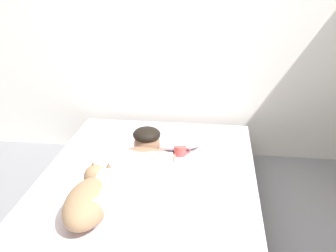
{
  "coord_description": "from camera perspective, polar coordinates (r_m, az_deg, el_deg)",
  "views": [
    {
      "loc": [
        0.47,
        -1.97,
        1.72
      ],
      "look_at": [
        0.14,
        0.7,
        0.6
      ],
      "focal_mm": 42.41,
      "sensor_mm": 36.0,
      "label": 1
    }
  ],
  "objects": [
    {
      "name": "back_wall",
      "position": [
        3.58,
        -0.6,
        15.16
      ],
      "size": [
        4.26,
        0.12,
        2.5
      ],
      "color": "silver",
      "rests_on": "ground"
    },
    {
      "name": "bed",
      "position": [
        2.86,
        -2.78,
        -10.15
      ],
      "size": [
        1.52,
        2.02,
        0.35
      ],
      "color": "#4C4742",
      "rests_on": "ground"
    },
    {
      "name": "pillow",
      "position": [
        3.16,
        0.37,
        -1.99
      ],
      "size": [
        0.52,
        0.32,
        0.11
      ],
      "primitive_type": "ellipsoid",
      "color": "silver",
      "rests_on": "bed"
    },
    {
      "name": "person_lying",
      "position": [
        2.58,
        -4.44,
        -6.76
      ],
      "size": [
        0.43,
        0.92,
        0.27
      ],
      "color": "silver",
      "rests_on": "bed"
    },
    {
      "name": "dog",
      "position": [
        2.37,
        -11.22,
        -10.24
      ],
      "size": [
        0.26,
        0.57,
        0.21
      ],
      "color": "#9E7A56",
      "rests_on": "bed"
    },
    {
      "name": "coffee_cup",
      "position": [
        3.03,
        1.79,
        -3.51
      ],
      "size": [
        0.13,
        0.09,
        0.07
      ],
      "color": "#D84C47",
      "rests_on": "bed"
    },
    {
      "name": "cell_phone",
      "position": [
        2.74,
        -6.8,
        -7.47
      ],
      "size": [
        0.07,
        0.14,
        0.01
      ],
      "primitive_type": "cube",
      "color": "black",
      "rests_on": "bed"
    }
  ]
}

